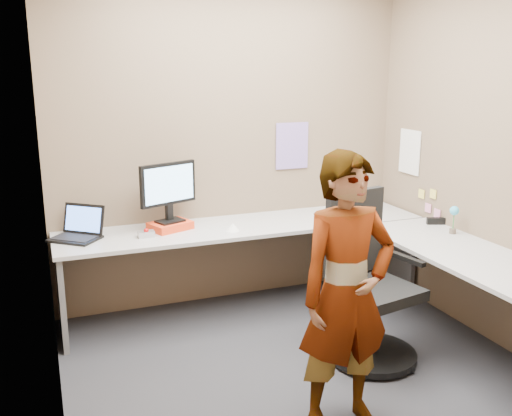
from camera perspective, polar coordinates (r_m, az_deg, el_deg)
name	(u,v)px	position (r m, az deg, el deg)	size (l,w,h in m)	color
ground	(294,363)	(4.03, 3.86, -15.22)	(3.00, 3.00, 0.00)	black
wall_back	(231,143)	(4.77, -2.48, 6.53)	(3.00, 3.00, 0.00)	brown
wall_right	(488,155)	(4.42, 22.15, 4.94)	(2.70, 2.70, 0.00)	brown
wall_left	(43,185)	(3.24, -20.55, 2.14)	(2.70, 2.70, 0.00)	brown
desk	(327,257)	(4.29, 7.13, -4.86)	(2.98, 2.58, 0.73)	#A4A4A4
paper_ream	(170,226)	(4.49, -8.57, -1.76)	(0.30, 0.22, 0.06)	red
monitor	(168,187)	(4.44, -8.76, 2.07)	(0.47, 0.23, 0.46)	black
laptop	(79,230)	(4.41, -17.30, -2.12)	(0.44, 0.43, 0.24)	black
trackball_mouse	(146,234)	(4.33, -10.93, -2.55)	(0.12, 0.08, 0.07)	#B7B7BC
origami	(233,227)	(4.41, -2.33, -1.91)	(0.10, 0.10, 0.06)	white
stapler	(436,221)	(4.81, 17.57, -1.24)	(0.15, 0.04, 0.06)	black
flower	(454,215)	(4.56, 19.19, -0.70)	(0.07, 0.07, 0.22)	brown
calendar_purple	(292,146)	(4.97, 3.63, 6.23)	(0.30, 0.01, 0.40)	#846BB7
calendar_white	(410,152)	(5.12, 15.12, 5.44)	(0.01, 0.28, 0.38)	white
sticky_note_a	(433,194)	(4.90, 17.29, 1.35)	(0.01, 0.07, 0.07)	#F2E059
sticky_note_b	(428,208)	(4.96, 16.83, 0.00)	(0.01, 0.07, 0.07)	pink
sticky_note_c	(437,214)	(4.88, 17.67, -0.54)	(0.01, 0.07, 0.07)	pink
sticky_note_d	(421,194)	(5.02, 16.22, 1.37)	(0.01, 0.07, 0.07)	#F2E059
office_chair	(368,294)	(3.99, 11.16, -8.40)	(0.63, 0.60, 1.13)	black
person	(346,293)	(3.15, 9.03, -8.43)	(0.57, 0.37, 1.55)	#999399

